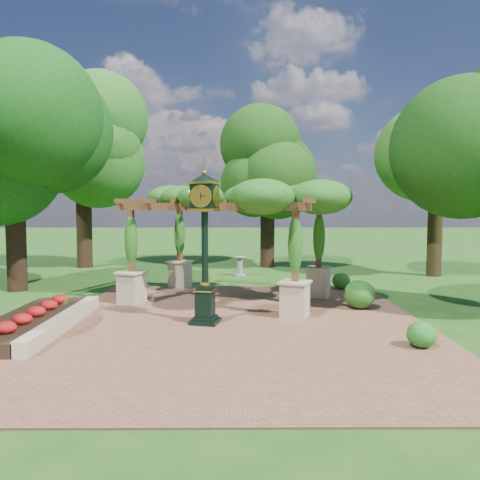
{
  "coord_description": "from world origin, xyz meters",
  "views": [
    {
      "loc": [
        -0.08,
        -11.48,
        3.2
      ],
      "look_at": [
        0.0,
        2.5,
        2.2
      ],
      "focal_mm": 35.0,
      "sensor_mm": 36.0,
      "label": 1
    }
  ],
  "objects": [
    {
      "name": "ground",
      "position": [
        0.0,
        0.0,
        0.0
      ],
      "size": [
        120.0,
        120.0,
        0.0
      ],
      "primitive_type": "plane",
      "color": "#1E4714",
      "rests_on": "ground"
    },
    {
      "name": "tree_north",
      "position": [
        1.52,
        13.24,
        5.51
      ],
      "size": [
        3.98,
        3.98,
        8.07
      ],
      "color": "black",
      "rests_on": "ground"
    },
    {
      "name": "border_wall",
      "position": [
        -4.6,
        0.5,
        0.2
      ],
      "size": [
        0.35,
        5.0,
        0.4
      ],
      "primitive_type": "cube",
      "color": "#C6B793",
      "rests_on": "ground"
    },
    {
      "name": "shrub_front",
      "position": [
        4.06,
        -1.2,
        0.33
      ],
      "size": [
        0.79,
        0.79,
        0.59
      ],
      "primitive_type": "ellipsoid",
      "rotation": [
        0.0,
        0.0,
        0.25
      ],
      "color": "#1F631C",
      "rests_on": "brick_plaza"
    },
    {
      "name": "pergola",
      "position": [
        -0.39,
        4.22,
        3.29
      ],
      "size": [
        7.37,
        6.01,
        4.01
      ],
      "rotation": [
        0.0,
        0.0,
        -0.38
      ],
      "color": "#BEAF8D",
      "rests_on": "brick_plaza"
    },
    {
      "name": "brick_plaza",
      "position": [
        0.0,
        1.0,
        0.02
      ],
      "size": [
        10.0,
        12.0,
        0.04
      ],
      "primitive_type": "cube",
      "color": "brown",
      "rests_on": "ground"
    },
    {
      "name": "tree_east_far",
      "position": [
        9.03,
        9.95,
        6.09
      ],
      "size": [
        4.0,
        4.0,
        8.88
      ],
      "color": "#312313",
      "rests_on": "ground"
    },
    {
      "name": "shrub_back",
      "position": [
        3.92,
        6.34,
        0.35
      ],
      "size": [
        0.78,
        0.78,
        0.62
      ],
      "primitive_type": "ellipsoid",
      "rotation": [
        0.0,
        0.0,
        -0.15
      ],
      "color": "#2C6B1F",
      "rests_on": "brick_plaza"
    },
    {
      "name": "sundial",
      "position": [
        0.04,
        9.96,
        0.4
      ],
      "size": [
        0.56,
        0.56,
        0.9
      ],
      "rotation": [
        0.0,
        0.0,
        0.14
      ],
      "color": "gray",
      "rests_on": "ground"
    },
    {
      "name": "tree_west_far",
      "position": [
        -8.13,
        13.11,
        6.49
      ],
      "size": [
        4.54,
        4.54,
        9.49
      ],
      "color": "black",
      "rests_on": "ground"
    },
    {
      "name": "pedestal_clock",
      "position": [
        -0.96,
        1.02,
        2.47
      ],
      "size": [
        0.98,
        0.98,
        4.13
      ],
      "rotation": [
        0.0,
        0.0,
        -0.23
      ],
      "color": "black",
      "rests_on": "brick_plaza"
    },
    {
      "name": "tree_west_near",
      "position": [
        -8.47,
        6.22,
        5.8
      ],
      "size": [
        5.09,
        5.09,
        8.44
      ],
      "color": "black",
      "rests_on": "ground"
    },
    {
      "name": "flower_bed",
      "position": [
        -5.5,
        0.5,
        0.18
      ],
      "size": [
        1.5,
        5.0,
        0.36
      ],
      "primitive_type": "cube",
      "color": "red",
      "rests_on": "ground"
    },
    {
      "name": "shrub_mid",
      "position": [
        3.71,
        2.85,
        0.48
      ],
      "size": [
        1.28,
        1.28,
        0.88
      ],
      "primitive_type": "ellipsoid",
      "rotation": [
        0.0,
        0.0,
        -0.39
      ],
      "color": "#215818",
      "rests_on": "brick_plaza"
    }
  ]
}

